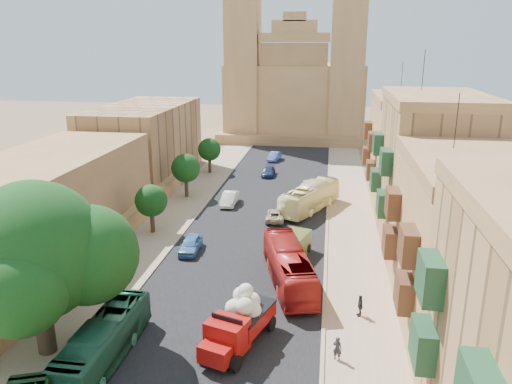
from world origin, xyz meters
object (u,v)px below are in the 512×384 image
(street_tree_b, at_px, (151,201))
(street_tree_d, at_px, (209,150))
(pedestrian_c, at_px, (360,306))
(olive_pickup, at_px, (291,247))
(bus_cream_east, at_px, (310,197))
(bus_red_east, at_px, (289,266))
(pedestrian_a, at_px, (337,348))
(ficus_tree, at_px, (37,255))
(street_tree_c, at_px, (186,168))
(car_cream, at_px, (276,215))
(car_blue_a, at_px, (191,245))
(car_white_b, at_px, (312,184))
(car_dkblue, at_px, (268,172))
(car_white_a, at_px, (229,199))
(church, at_px, (296,88))
(bus_green_north, at_px, (103,342))
(red_truck, at_px, (238,321))
(street_tree_a, at_px, (95,252))
(car_blue_b, at_px, (274,156))

(street_tree_b, distance_m, street_tree_d, 24.00)
(pedestrian_c, bearing_deg, olive_pickup, -159.48)
(bus_cream_east, bearing_deg, bus_red_east, 111.40)
(bus_cream_east, relative_size, pedestrian_a, 7.08)
(ficus_tree, bearing_deg, street_tree_b, 91.70)
(street_tree_c, height_order, car_cream, street_tree_c)
(olive_pickup, distance_m, car_cream, 9.58)
(car_blue_a, bearing_deg, car_white_b, 63.51)
(street_tree_c, bearing_deg, olive_pickup, -48.81)
(bus_cream_east, relative_size, car_blue_a, 2.64)
(street_tree_c, height_order, car_white_b, street_tree_c)
(pedestrian_a, bearing_deg, car_blue_a, -28.82)
(pedestrian_c, bearing_deg, car_dkblue, -173.80)
(street_tree_b, bearing_deg, car_cream, 24.41)
(car_white_a, bearing_deg, pedestrian_c, -58.86)
(pedestrian_a, xyz_separation_m, pedestrian_c, (1.56, 5.22, 0.03))
(car_white_b, bearing_deg, church, -100.55)
(street_tree_c, distance_m, bus_red_east, 25.41)
(street_tree_c, height_order, olive_pickup, street_tree_c)
(bus_green_north, xyz_separation_m, car_white_b, (10.61, 37.96, -0.59))
(street_tree_b, height_order, bus_green_north, street_tree_b)
(street_tree_b, bearing_deg, red_truck, -56.11)
(car_white_b, bearing_deg, street_tree_b, 31.24)
(red_truck, relative_size, bus_cream_east, 0.63)
(ficus_tree, bearing_deg, bus_red_east, 39.03)
(street_tree_c, xyz_separation_m, bus_cream_east, (15.03, -2.80, -2.09))
(street_tree_d, relative_size, car_white_a, 1.14)
(bus_green_north, xyz_separation_m, car_dkblue, (4.20, 43.87, -0.71))
(car_white_a, xyz_separation_m, car_dkblue, (2.84, 13.70, -0.12))
(ficus_tree, relative_size, pedestrian_c, 6.87)
(street_tree_b, bearing_deg, pedestrian_c, -33.92)
(street_tree_d, xyz_separation_m, bus_green_north, (4.38, -44.45, -2.04))
(bus_red_east, distance_m, pedestrian_c, 6.67)
(street_tree_b, distance_m, olive_pickup, 14.74)
(bus_cream_east, xyz_separation_m, pedestrian_c, (4.38, -22.25, -0.70))
(street_tree_c, relative_size, street_tree_d, 1.06)
(bus_green_north, height_order, bus_red_east, bus_red_east)
(ficus_tree, height_order, street_tree_d, ficus_tree)
(street_tree_a, xyz_separation_m, pedestrian_a, (17.85, -6.27, -2.31))
(ficus_tree, bearing_deg, car_cream, 66.44)
(car_dkblue, bearing_deg, car_cream, -80.65)
(bus_green_north, relative_size, car_white_b, 2.22)
(car_cream, relative_size, car_dkblue, 1.00)
(red_truck, height_order, car_cream, red_truck)
(street_tree_d, xyz_separation_m, olive_pickup, (14.00, -28.00, -2.40))
(church, bearing_deg, olive_pickup, -86.10)
(olive_pickup, height_order, car_blue_a, olive_pickup)
(church, distance_m, bus_green_north, 75.72)
(bus_red_east, height_order, car_blue_b, bus_red_east)
(street_tree_b, bearing_deg, bus_green_north, -77.91)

